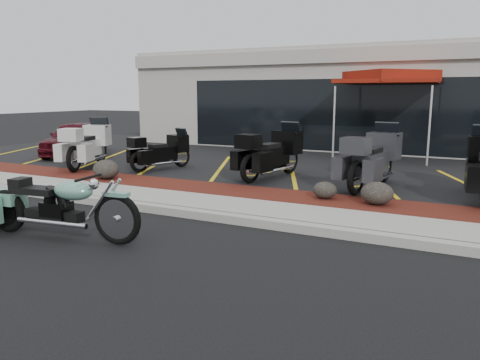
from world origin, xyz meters
The scene contains 17 objects.
ground centered at (0.00, 0.00, 0.00)m, with size 90.00×90.00×0.00m, color black.
curb centered at (0.00, 0.90, 0.07)m, with size 24.00×0.25×0.15m, color gray.
sidewalk centered at (0.00, 1.60, 0.07)m, with size 24.00×1.20×0.15m, color gray.
mulch_bed centered at (0.00, 2.80, 0.08)m, with size 24.00×1.20×0.16m, color #37110C.
upper_lot centered at (0.00, 8.20, 0.07)m, with size 26.00×9.60×0.15m, color black.
dealership_building centered at (0.00, 14.47, 2.01)m, with size 18.00×8.16×4.00m.
boulder_left centered at (-3.86, 2.60, 0.40)m, with size 0.69×0.57×0.49m, color black.
boulder_mid centered at (1.70, 2.85, 0.33)m, with size 0.49×0.41×0.35m, color black.
boulder_right centered at (2.75, 2.78, 0.38)m, with size 0.62×0.52×0.44m, color black.
hero_cruiser centered at (-0.39, -1.00, 0.53)m, with size 3.01×0.76×1.06m, color #659E88, non-canonical shape.
touring_white centered at (-5.97, 4.69, 0.86)m, with size 2.45×0.94×1.43m, color silver, non-canonical shape.
touring_black_front centered at (-3.29, 5.15, 0.72)m, with size 1.97×0.75×1.14m, color black, non-canonical shape.
touring_black_mid centered at (-0.02, 5.42, 0.85)m, with size 2.41×0.92×1.40m, color black, non-canonical shape.
touring_grey centered at (2.47, 5.30, 0.88)m, with size 2.51×0.96×1.46m, color #323338, non-canonical shape.
parked_car centered at (-8.09, 5.78, 0.75)m, with size 1.41×3.50×1.19m, color #460A12.
traffic_cone centered at (-1.37, 8.21, 0.41)m, with size 0.34×0.34×0.51m, color #E15A07.
popup_canopy centered at (1.73, 10.05, 2.75)m, with size 3.52×3.52×2.87m.
Camera 1 is at (4.28, -6.28, 2.26)m, focal length 35.00 mm.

